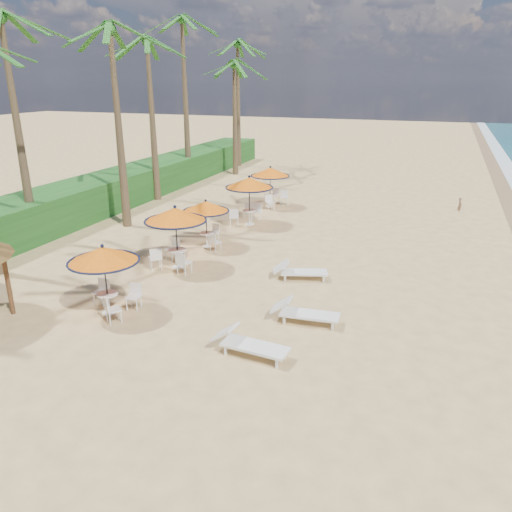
# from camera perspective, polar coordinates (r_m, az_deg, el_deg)

# --- Properties ---
(ground) EXTENTS (160.00, 160.00, 0.00)m
(ground) POSITION_cam_1_polar(r_m,az_deg,el_deg) (14.63, 1.22, -8.90)
(ground) COLOR tan
(ground) RESTS_ON ground
(scrub_hedge) EXTENTS (3.00, 40.00, 1.80)m
(scrub_hedge) POSITION_cam_1_polar(r_m,az_deg,el_deg) (29.76, -16.72, 7.04)
(scrub_hedge) COLOR #194716
(scrub_hedge) RESTS_ON ground
(station_0) EXTENTS (2.19, 2.19, 2.28)m
(station_0) POSITION_cam_1_polar(r_m,az_deg,el_deg) (15.90, -16.85, -0.77)
(station_0) COLOR black
(station_0) RESTS_ON ground
(station_1) EXTENTS (2.40, 2.40, 2.50)m
(station_1) POSITION_cam_1_polar(r_m,az_deg,el_deg) (19.21, -9.29, 3.82)
(station_1) COLOR black
(station_1) RESTS_ON ground
(station_2) EXTENTS (2.03, 2.07, 2.12)m
(station_2) POSITION_cam_1_polar(r_m,az_deg,el_deg) (21.62, -5.65, 5.18)
(station_2) COLOR black
(station_2) RESTS_ON ground
(station_3) EXTENTS (2.39, 2.39, 2.49)m
(station_3) POSITION_cam_1_polar(r_m,az_deg,el_deg) (24.94, -0.83, 7.72)
(station_3) COLOR black
(station_3) RESTS_ON ground
(station_4) EXTENTS (2.24, 2.25, 2.34)m
(station_4) POSITION_cam_1_polar(r_m,az_deg,el_deg) (28.62, 1.76, 9.03)
(station_4) COLOR black
(station_4) RESTS_ON ground
(lounger_near) EXTENTS (2.17, 0.85, 0.76)m
(lounger_near) POSITION_cam_1_polar(r_m,az_deg,el_deg) (13.45, -0.97, -9.92)
(lounger_near) COLOR white
(lounger_near) RESTS_ON ground
(lounger_mid) EXTENTS (2.10, 0.81, 0.74)m
(lounger_mid) POSITION_cam_1_polar(r_m,az_deg,el_deg) (15.18, 5.36, -6.40)
(lounger_mid) COLOR white
(lounger_mid) RESTS_ON ground
(lounger_far) EXTENTS (2.07, 1.18, 0.71)m
(lounger_far) POSITION_cam_1_polar(r_m,az_deg,el_deg) (18.35, 4.88, -1.69)
(lounger_far) COLOR white
(lounger_far) RESTS_ON ground
(palm_2) EXTENTS (5.00, 5.00, 9.56)m
(palm_2) POSITION_cam_1_polar(r_m,az_deg,el_deg) (24.02, -26.99, 21.89)
(palm_2) COLOR brown
(palm_2) RESTS_ON ground
(palm_3) EXTENTS (5.00, 5.00, 9.32)m
(palm_3) POSITION_cam_1_polar(r_m,az_deg,el_deg) (24.96, -16.25, 22.46)
(palm_3) COLOR brown
(palm_3) RESTS_ON ground
(palm_4) EXTENTS (5.00, 5.00, 9.14)m
(palm_4) POSITION_cam_1_polar(r_m,az_deg,el_deg) (30.50, -12.28, 21.82)
(palm_4) COLOR brown
(palm_4) RESTS_ON ground
(palm_5) EXTENTS (5.00, 5.00, 10.78)m
(palm_5) POSITION_cam_1_polar(r_m,az_deg,el_deg) (35.48, -8.43, 24.15)
(palm_5) COLOR brown
(palm_5) RESTS_ON ground
(palm_6) EXTENTS (5.00, 5.00, 8.13)m
(palm_6) POSITION_cam_1_polar(r_m,az_deg,el_deg) (38.30, -2.51, 20.27)
(palm_6) COLOR brown
(palm_6) RESTS_ON ground
(palm_7) EXTENTS (5.00, 5.00, 9.72)m
(palm_7) POSITION_cam_1_polar(r_m,az_deg,el_deg) (42.39, -2.13, 22.24)
(palm_7) COLOR brown
(palm_7) RESTS_ON ground
(person) EXTENTS (0.30, 0.36, 0.83)m
(person) POSITION_cam_1_polar(r_m,az_deg,el_deg) (29.90, 22.28, 5.50)
(person) COLOR brown
(person) RESTS_ON ground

